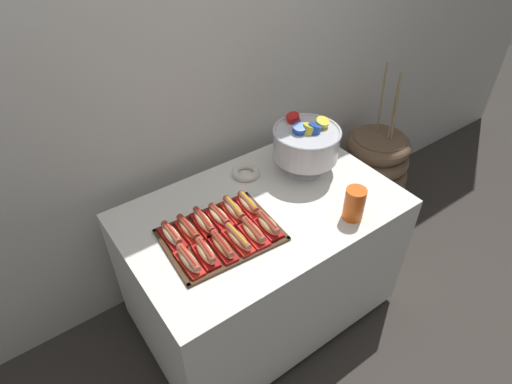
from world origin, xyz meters
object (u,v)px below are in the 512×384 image
(hot_dog_5, at_px, (268,225))
(donut, at_px, (246,172))
(hot_dog_6, at_px, (172,235))
(hot_dog_11, at_px, (248,204))
(serving_tray, at_px, (221,235))
(hot_dog_9, at_px, (219,216))
(hot_dog_4, at_px, (253,232))
(hot_dog_7, at_px, (188,229))
(hot_dog_2, at_px, (222,246))
(hot_dog_8, at_px, (204,222))
(hot_dog_3, at_px, (238,239))
(hot_dog_10, at_px, (234,210))
(buffet_table, at_px, (262,260))
(cup_stack, at_px, (354,204))
(floor_vase, at_px, (371,179))
(hot_dog_0, at_px, (189,261))
(hot_dog_1, at_px, (206,253))
(punch_bowl, at_px, (306,142))

(hot_dog_5, relative_size, donut, 1.11)
(hot_dog_6, relative_size, hot_dog_11, 0.96)
(serving_tray, xyz_separation_m, hot_dog_5, (0.18, -0.09, 0.03))
(hot_dog_5, height_order, hot_dog_9, hot_dog_5)
(hot_dog_5, xyz_separation_m, donut, (0.15, 0.39, -0.02))
(hot_dog_4, relative_size, hot_dog_7, 1.09)
(serving_tray, distance_m, hot_dog_11, 0.21)
(hot_dog_2, bearing_deg, hot_dog_11, 32.68)
(hot_dog_7, xyz_separation_m, hot_dog_8, (0.07, -0.00, 0.00))
(hot_dog_9, xyz_separation_m, donut, (0.29, 0.21, -0.02))
(hot_dog_3, height_order, hot_dog_10, hot_dog_10)
(buffet_table, xyz_separation_m, hot_dog_5, (-0.07, -0.14, 0.40))
(hot_dog_6, distance_m, cup_stack, 0.80)
(hot_dog_3, distance_m, hot_dog_8, 0.18)
(floor_vase, bearing_deg, hot_dog_0, -167.91)
(hot_dog_1, relative_size, hot_dog_5, 1.01)
(floor_vase, distance_m, hot_dog_11, 1.24)
(hot_dog_6, bearing_deg, hot_dog_2, -51.30)
(serving_tray, bearing_deg, hot_dog_8, 110.87)
(serving_tray, xyz_separation_m, hot_dog_6, (-0.18, 0.09, 0.03))
(hot_dog_4, distance_m, hot_dog_8, 0.22)
(hot_dog_0, xyz_separation_m, hot_dog_4, (0.30, -0.02, -0.00))
(hot_dog_1, relative_size, hot_dog_9, 1.04)
(hot_dog_8, xyz_separation_m, hot_dog_9, (0.07, -0.00, -0.00))
(buffet_table, xyz_separation_m, hot_dog_7, (-0.36, 0.05, 0.40))
(hot_dog_5, distance_m, hot_dog_9, 0.22)
(buffet_table, distance_m, cup_stack, 0.60)
(hot_dog_1, relative_size, hot_dog_6, 0.98)
(hot_dog_1, height_order, hot_dog_2, hot_dog_1)
(hot_dog_4, distance_m, hot_dog_9, 0.18)
(buffet_table, xyz_separation_m, hot_dog_0, (-0.45, -0.11, 0.40))
(hot_dog_3, height_order, hot_dog_6, hot_dog_6)
(punch_bowl, bearing_deg, cup_stack, -98.33)
(hot_dog_11, bearing_deg, hot_dog_7, 176.43)
(hot_dog_11, height_order, punch_bowl, punch_bowl)
(hot_dog_6, height_order, hot_dog_10, same)
(hot_dog_8, bearing_deg, hot_dog_7, 176.43)
(floor_vase, bearing_deg, hot_dog_10, -171.59)
(hot_dog_2, xyz_separation_m, hot_dog_8, (0.01, 0.16, 0.00))
(hot_dog_5, xyz_separation_m, hot_dog_7, (-0.29, 0.18, -0.00))
(hot_dog_1, xyz_separation_m, hot_dog_2, (0.07, -0.00, -0.00))
(hot_dog_9, bearing_deg, hot_dog_3, -93.57)
(hot_dog_0, height_order, hot_dog_5, hot_dog_5)
(hot_dog_0, bearing_deg, buffet_table, 14.17)
(hot_dog_8, height_order, donut, hot_dog_8)
(hot_dog_11, distance_m, donut, 0.26)
(hot_dog_6, xyz_separation_m, hot_dog_9, (0.22, -0.01, -0.00))
(floor_vase, relative_size, hot_dog_7, 6.82)
(hot_dog_6, distance_m, hot_dog_7, 0.08)
(hot_dog_0, height_order, hot_dog_2, hot_dog_0)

